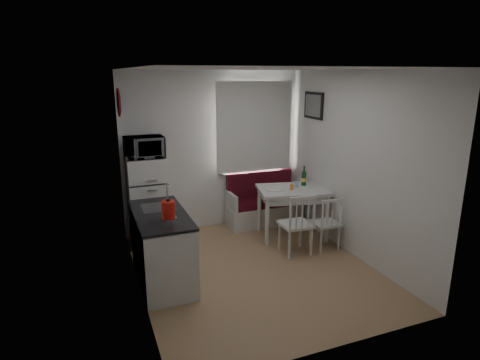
# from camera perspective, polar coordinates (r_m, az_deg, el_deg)

# --- Properties ---
(floor) EXTENTS (3.00, 3.50, 0.02)m
(floor) POSITION_cam_1_polar(r_m,az_deg,el_deg) (5.53, 2.10, -12.51)
(floor) COLOR tan
(floor) RESTS_ON ground
(ceiling) EXTENTS (3.00, 3.50, 0.02)m
(ceiling) POSITION_cam_1_polar(r_m,az_deg,el_deg) (4.90, 2.40, 15.55)
(ceiling) COLOR white
(ceiling) RESTS_ON wall_back
(wall_back) EXTENTS (3.00, 0.02, 2.60)m
(wall_back) POSITION_cam_1_polar(r_m,az_deg,el_deg) (6.66, -3.80, 4.13)
(wall_back) COLOR white
(wall_back) RESTS_ON floor
(wall_front) EXTENTS (3.00, 0.02, 2.60)m
(wall_front) POSITION_cam_1_polar(r_m,az_deg,el_deg) (3.60, 13.50, -5.78)
(wall_front) COLOR white
(wall_front) RESTS_ON floor
(wall_left) EXTENTS (0.02, 3.50, 2.60)m
(wall_left) POSITION_cam_1_polar(r_m,az_deg,el_deg) (4.68, -14.83, -1.01)
(wall_left) COLOR white
(wall_left) RESTS_ON floor
(wall_right) EXTENTS (0.02, 3.50, 2.60)m
(wall_right) POSITION_cam_1_polar(r_m,az_deg,el_deg) (5.81, 15.94, 1.97)
(wall_right) COLOR white
(wall_right) RESTS_ON floor
(window) EXTENTS (1.22, 0.06, 1.47)m
(window) POSITION_cam_1_polar(r_m,az_deg,el_deg) (6.82, 1.89, 7.18)
(window) COLOR silver
(window) RESTS_ON wall_back
(curtain) EXTENTS (1.35, 0.02, 1.50)m
(curtain) POSITION_cam_1_polar(r_m,az_deg,el_deg) (6.75, 2.13, 7.52)
(curtain) COLOR white
(curtain) RESTS_ON wall_back
(kitchen_counter) EXTENTS (0.62, 1.32, 1.16)m
(kitchen_counter) POSITION_cam_1_polar(r_m,az_deg,el_deg) (5.15, -11.06, -9.30)
(kitchen_counter) COLOR silver
(kitchen_counter) RESTS_ON floor
(wall_sign) EXTENTS (0.03, 0.40, 0.40)m
(wall_sign) POSITION_cam_1_polar(r_m,az_deg,el_deg) (5.98, -16.81, 10.51)
(wall_sign) COLOR navy
(wall_sign) RESTS_ON wall_left
(picture_frame) EXTENTS (0.04, 0.52, 0.42)m
(picture_frame) POSITION_cam_1_polar(r_m,az_deg,el_deg) (6.59, 10.41, 10.38)
(picture_frame) COLOR black
(picture_frame) RESTS_ON wall_right
(bench) EXTENTS (1.26, 0.48, 0.90)m
(bench) POSITION_cam_1_polar(r_m,az_deg,el_deg) (6.98, 3.26, -3.86)
(bench) COLOR silver
(bench) RESTS_ON floor
(dining_table) EXTENTS (1.21, 0.97, 0.80)m
(dining_table) POSITION_cam_1_polar(r_m,az_deg,el_deg) (6.36, 7.49, -1.98)
(dining_table) COLOR silver
(dining_table) RESTS_ON floor
(chair_left) EXTENTS (0.44, 0.42, 0.49)m
(chair_left) POSITION_cam_1_polar(r_m,az_deg,el_deg) (5.74, 8.43, -5.42)
(chair_left) COLOR silver
(chair_left) RESTS_ON floor
(chair_right) EXTENTS (0.38, 0.36, 0.43)m
(chair_right) POSITION_cam_1_polar(r_m,az_deg,el_deg) (6.02, 12.51, -5.30)
(chair_right) COLOR silver
(chair_right) RESTS_ON floor
(fridge) EXTENTS (0.54, 0.54, 1.35)m
(fridge) POSITION_cam_1_polar(r_m,az_deg,el_deg) (6.23, -13.11, -2.92)
(fridge) COLOR white
(fridge) RESTS_ON floor
(microwave) EXTENTS (0.56, 0.38, 0.31)m
(microwave) POSITION_cam_1_polar(r_m,az_deg,el_deg) (5.98, -13.50, 4.55)
(microwave) COLOR white
(microwave) RESTS_ON fridge
(kettle) EXTENTS (0.19, 0.19, 0.26)m
(kettle) POSITION_cam_1_polar(r_m,az_deg,el_deg) (4.69, -10.15, -4.22)
(kettle) COLOR red
(kettle) RESTS_ON kitchen_counter
(wine_bottle) EXTENTS (0.08, 0.08, 0.32)m
(wine_bottle) POSITION_cam_1_polar(r_m,az_deg,el_deg) (6.50, 9.08, 0.60)
(wine_bottle) COLOR #164521
(wine_bottle) RESTS_ON dining_table
(drinking_glass_orange) EXTENTS (0.06, 0.06, 0.10)m
(drinking_glass_orange) POSITION_cam_1_polar(r_m,az_deg,el_deg) (6.25, 7.35, -0.95)
(drinking_glass_orange) COLOR orange
(drinking_glass_orange) RESTS_ON dining_table
(drinking_glass_blue) EXTENTS (0.06, 0.06, 0.09)m
(drinking_glass_blue) POSITION_cam_1_polar(r_m,az_deg,el_deg) (6.40, 7.94, -0.61)
(drinking_glass_blue) COLOR #85C2E3
(drinking_glass_blue) RESTS_ON dining_table
(plate) EXTENTS (0.26, 0.26, 0.02)m
(plate) POSITION_cam_1_polar(r_m,az_deg,el_deg) (6.21, 5.00, -1.36)
(plate) COLOR white
(plate) RESTS_ON dining_table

